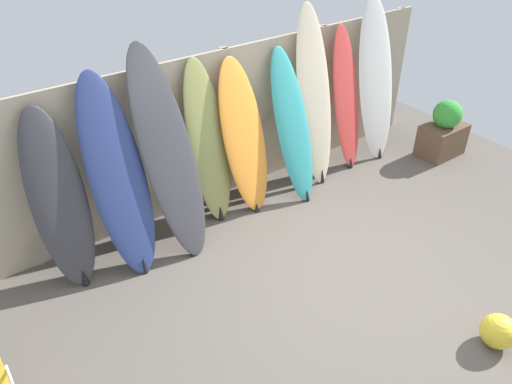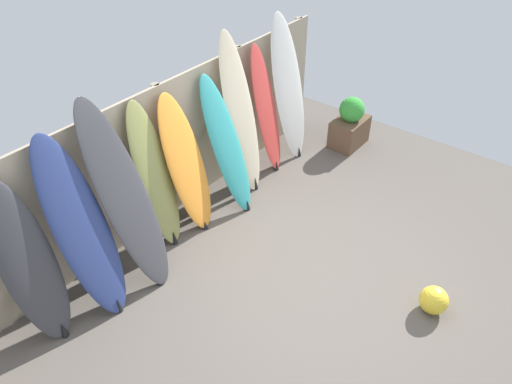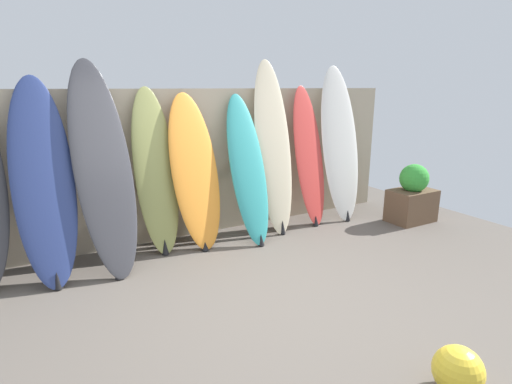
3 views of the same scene
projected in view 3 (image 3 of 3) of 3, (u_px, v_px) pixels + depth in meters
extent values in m
plane|color=#5B544C|center=(271.00, 308.00, 3.39)|extent=(7.68, 7.68, 0.00)
cube|color=tan|center=(186.00, 165.00, 4.85)|extent=(6.08, 0.04, 1.80)
cylinder|color=gray|center=(54.00, 177.00, 4.20)|extent=(0.10, 0.10, 1.80)
cylinder|color=gray|center=(185.00, 164.00, 4.88)|extent=(0.10, 0.10, 1.80)
cylinder|color=gray|center=(284.00, 155.00, 5.56)|extent=(0.10, 0.10, 1.80)
cylinder|color=gray|center=(361.00, 147.00, 6.24)|extent=(0.10, 0.10, 1.80)
ellipsoid|color=navy|center=(43.00, 181.00, 3.72)|extent=(0.57, 0.77, 1.94)
cone|color=black|center=(57.00, 280.00, 3.67)|extent=(0.08, 0.08, 0.17)
ellipsoid|color=#38383D|center=(103.00, 167.00, 3.92)|extent=(0.61, 0.86, 2.11)
cone|color=black|center=(119.00, 272.00, 3.87)|extent=(0.08, 0.08, 0.14)
ellipsoid|color=olive|center=(156.00, 172.00, 4.38)|extent=(0.49, 0.48, 1.83)
cone|color=black|center=(165.00, 247.00, 4.43)|extent=(0.08, 0.08, 0.18)
ellipsoid|color=orange|center=(195.00, 172.00, 4.54)|extent=(0.64, 0.61, 1.77)
cone|color=black|center=(205.00, 246.00, 4.55)|extent=(0.08, 0.08, 0.10)
ellipsoid|color=teal|center=(248.00, 168.00, 4.76)|extent=(0.48, 0.80, 1.75)
cone|color=black|center=(261.00, 240.00, 4.69)|extent=(0.08, 0.08, 0.14)
ellipsoid|color=beige|center=(273.00, 148.00, 5.01)|extent=(0.52, 0.61, 2.16)
cone|color=black|center=(283.00, 227.00, 5.06)|extent=(0.08, 0.08, 0.18)
ellipsoid|color=#D13D38|center=(309.00, 156.00, 5.31)|extent=(0.53, 0.52, 1.84)
cone|color=black|center=(316.00, 220.00, 5.36)|extent=(0.08, 0.08, 0.14)
ellipsoid|color=white|center=(340.00, 144.00, 5.52)|extent=(0.62, 0.61, 2.11)
cone|color=black|center=(348.00, 215.00, 5.56)|extent=(0.08, 0.08, 0.15)
cube|color=brown|center=(411.00, 206.00, 5.53)|extent=(0.63, 0.42, 0.45)
sphere|color=green|center=(414.00, 178.00, 5.43)|extent=(0.39, 0.39, 0.39)
sphere|color=yellow|center=(458.00, 371.00, 2.42)|extent=(0.30, 0.30, 0.30)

